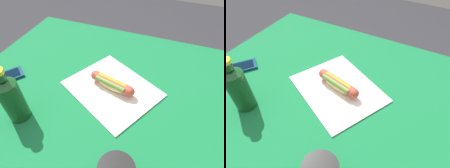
{
  "view_description": "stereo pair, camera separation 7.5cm",
  "coord_description": "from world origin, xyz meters",
  "views": [
    {
      "loc": [
        -0.24,
        0.44,
        1.32
      ],
      "look_at": [
        -0.05,
        -0.06,
        0.78
      ],
      "focal_mm": 31.25,
      "sensor_mm": 36.0,
      "label": 1
    },
    {
      "loc": [
        -0.31,
        0.41,
        1.32
      ],
      "look_at": [
        -0.05,
        -0.06,
        0.78
      ],
      "focal_mm": 31.25,
      "sensor_mm": 36.0,
      "label": 2
    }
  ],
  "objects": [
    {
      "name": "cell_phone",
      "position": [
        0.39,
        0.04,
        0.76
      ],
      "size": [
        0.15,
        0.16,
        0.01
      ],
      "color": "#0A2D4C",
      "rests_on": "dining_table"
    },
    {
      "name": "hot_dog",
      "position": [
        -0.05,
        -0.06,
        0.79
      ],
      "size": [
        0.19,
        0.08,
        0.05
      ],
      "color": "#E5BC75",
      "rests_on": "paper_wrapper"
    },
    {
      "name": "dining_table",
      "position": [
        0.0,
        0.0,
        0.62
      ],
      "size": [
        1.08,
        1.0,
        0.75
      ],
      "color": "brown",
      "rests_on": "ground"
    },
    {
      "name": "paper_wrapper",
      "position": [
        -0.05,
        -0.06,
        0.76
      ],
      "size": [
        0.42,
        0.39,
        0.01
      ],
      "primitive_type": "cube",
      "rotation": [
        0.0,
        0.0,
        -0.48
      ],
      "color": "white",
      "rests_on": "dining_table"
    },
    {
      "name": "soda_bottle",
      "position": [
        0.2,
        0.17,
        0.85
      ],
      "size": [
        0.07,
        0.07,
        0.21
      ],
      "color": "#14471E",
      "rests_on": "dining_table"
    }
  ]
}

